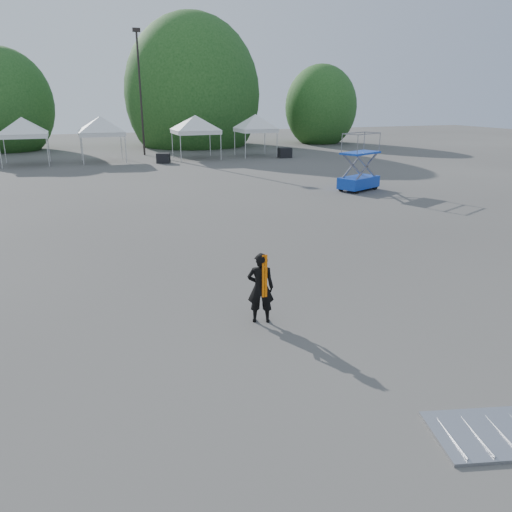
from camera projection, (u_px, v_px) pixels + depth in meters
name	position (u px, v px, depth m)	size (l,w,h in m)	color
ground	(215.00, 296.00, 12.32)	(120.00, 120.00, 0.00)	#474442
light_pole_east	(140.00, 86.00, 40.18)	(0.60, 0.25, 9.80)	black
tree_mid_w	(3.00, 105.00, 44.15)	(4.16, 4.16, 6.33)	#382314
tree_mid_e	(193.00, 95.00, 48.63)	(5.12, 5.12, 7.79)	#382314
tree_far_e	(321.00, 107.00, 51.53)	(3.84, 3.84, 5.84)	#382314
tent_d	(22.00, 121.00, 34.90)	(4.52, 4.52, 3.88)	silver
tent_e	(100.00, 120.00, 36.59)	(4.53, 4.53, 3.88)	silver
tent_f	(195.00, 119.00, 38.46)	(4.71, 4.71, 3.88)	silver
tent_g	(255.00, 118.00, 40.27)	(4.11, 4.11, 3.88)	silver
man	(261.00, 288.00, 10.71)	(0.67, 0.55, 1.58)	black
scissor_lift	(360.00, 162.00, 25.73)	(2.54, 1.96, 2.93)	#0B1696
barrier_mid	(512.00, 432.00, 7.29)	(2.57, 1.74, 0.07)	#A1A3A9
crate_mid	(163.00, 158.00, 36.71)	(0.93, 0.72, 0.72)	black
crate_east	(285.00, 153.00, 39.97)	(1.00, 0.78, 0.78)	black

